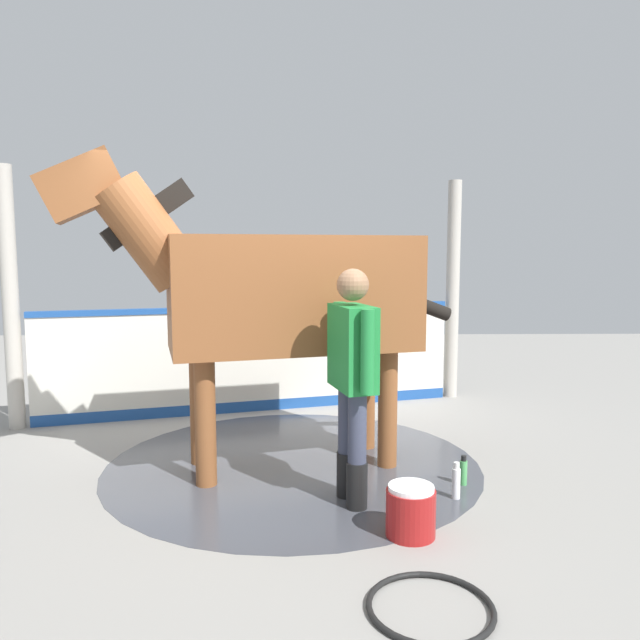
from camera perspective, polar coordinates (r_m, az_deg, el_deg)
name	(u,v)px	position (r m, az deg, el deg)	size (l,w,h in m)	color
ground_plane	(274,467)	(5.24, -4.34, -13.58)	(16.00, 16.00, 0.02)	gray
wet_patch	(293,464)	(5.27, -2.53, -13.32)	(3.12, 3.12, 0.00)	#42444C
barrier_wall	(255,362)	(6.83, -6.13, -3.98)	(1.29, 4.49, 1.18)	silver
roof_post_near	(10,299)	(6.77, -27.02, 1.76)	(0.16, 0.16, 2.62)	#B7B2A8
roof_post_far	(453,290)	(7.56, 12.32, 2.74)	(0.16, 0.16, 2.62)	#B7B2A8
horse	(278,292)	(4.94, -4.00, 2.65)	(1.40, 3.27, 2.54)	brown
handler	(352,370)	(4.26, 3.05, -4.69)	(0.65, 0.34, 1.67)	black
wash_bucket	(411,511)	(4.04, 8.50, -17.28)	(0.31, 0.31, 0.33)	maroon
bottle_shampoo	(456,482)	(4.66, 12.64, -14.59)	(0.06, 0.06, 0.27)	white
bottle_spray	(463,471)	(4.92, 13.29, -13.64)	(0.06, 0.06, 0.23)	#4CA559
hose_coil	(430,607)	(3.40, 10.30, -24.93)	(0.65, 0.65, 0.03)	black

